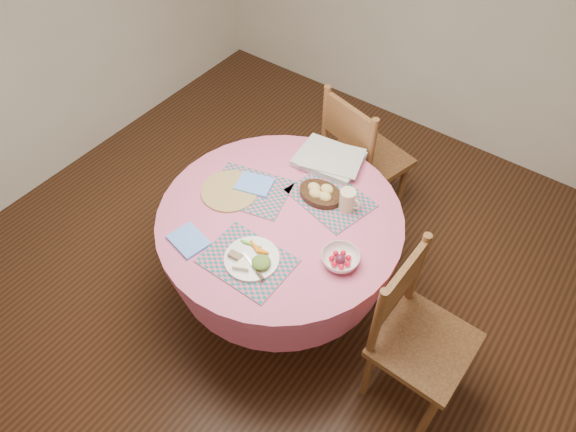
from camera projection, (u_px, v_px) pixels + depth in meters
name	position (u px, v px, depth m)	size (l,w,h in m)	color
ground	(281.00, 296.00, 3.12)	(4.00, 4.00, 0.00)	#331C0F
room_envelope	(277.00, 38.00, 1.83)	(4.01, 4.01, 2.71)	silver
dining_table	(280.00, 240.00, 2.70)	(1.24, 1.24, 0.75)	#C65C7B
chair_right	(416.00, 334.00, 2.41)	(0.43, 0.45, 0.95)	brown
chair_back	(360.00, 157.00, 3.19)	(0.56, 0.54, 0.99)	brown
placemat_front	(247.00, 261.00, 2.37)	(0.40, 0.30, 0.01)	#126368
placemat_left	(250.00, 190.00, 2.67)	(0.40, 0.30, 0.01)	#126368
placemat_back	(330.00, 198.00, 2.63)	(0.40, 0.30, 0.01)	#126368
wicker_trivet	(230.00, 191.00, 2.66)	(0.30, 0.30, 0.01)	#A88048
napkin_near	(189.00, 240.00, 2.44)	(0.18, 0.14, 0.01)	#6097F8
napkin_far	(254.00, 184.00, 2.68)	(0.18, 0.14, 0.01)	#6097F8
dinner_plate	(252.00, 259.00, 2.35)	(0.26, 0.26, 0.05)	white
bread_bowl	(320.00, 193.00, 2.61)	(0.23, 0.23, 0.08)	black
latte_mug	(348.00, 200.00, 2.54)	(0.12, 0.08, 0.12)	beige
fruit_bowl	(340.00, 259.00, 2.35)	(0.18, 0.18, 0.06)	white
newspaper_stack	(330.00, 159.00, 2.79)	(0.39, 0.33, 0.04)	silver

